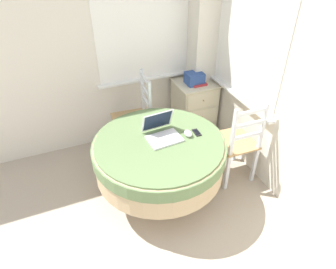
# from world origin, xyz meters

# --- Properties ---
(corner_room_shell) EXTENTS (4.52, 4.90, 2.55)m
(corner_room_shell) POSITION_xyz_m (1.33, 1.95, 1.28)
(corner_room_shell) COLOR silver
(corner_room_shell) RESTS_ON ground_plane
(round_dining_table) EXTENTS (1.23, 1.23, 0.72)m
(round_dining_table) POSITION_xyz_m (1.14, 1.82, 0.57)
(round_dining_table) COLOR #4C3D2D
(round_dining_table) RESTS_ON ground_plane
(laptop) EXTENTS (0.32, 0.32, 0.22)m
(laptop) POSITION_xyz_m (1.19, 1.88, 0.77)
(laptop) COLOR silver
(laptop) RESTS_ON round_dining_table
(computer_mouse) EXTENTS (0.06, 0.10, 0.05)m
(computer_mouse) POSITION_xyz_m (1.42, 1.80, 0.75)
(computer_mouse) COLOR white
(computer_mouse) RESTS_ON round_dining_table
(cell_phone) EXTENTS (0.06, 0.12, 0.01)m
(cell_phone) POSITION_xyz_m (1.51, 1.81, 0.73)
(cell_phone) COLOR black
(cell_phone) RESTS_ON round_dining_table
(dining_chair_near_back_window) EXTENTS (0.46, 0.42, 0.98)m
(dining_chair_near_back_window) POSITION_xyz_m (1.17, 2.68, 0.47)
(dining_chair_near_back_window) COLOR tan
(dining_chair_near_back_window) RESTS_ON ground_plane
(dining_chair_near_right_window) EXTENTS (0.40, 0.44, 0.98)m
(dining_chair_near_right_window) POSITION_xyz_m (2.00, 1.80, 0.47)
(dining_chair_near_right_window) COLOR tan
(dining_chair_near_right_window) RESTS_ON ground_plane
(corner_cabinet) EXTENTS (0.49, 0.48, 0.72)m
(corner_cabinet) POSITION_xyz_m (1.99, 2.77, 0.36)
(corner_cabinet) COLOR beige
(corner_cabinet) RESTS_ON ground_plane
(storage_box) EXTENTS (0.21, 0.18, 0.14)m
(storage_box) POSITION_xyz_m (1.96, 2.75, 0.79)
(storage_box) COLOR #2D4C93
(storage_box) RESTS_ON corner_cabinet
(book_on_cabinet) EXTENTS (0.18, 0.20, 0.02)m
(book_on_cabinet) POSITION_xyz_m (2.00, 2.74, 0.73)
(book_on_cabinet) COLOR #BC3338
(book_on_cabinet) RESTS_ON corner_cabinet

